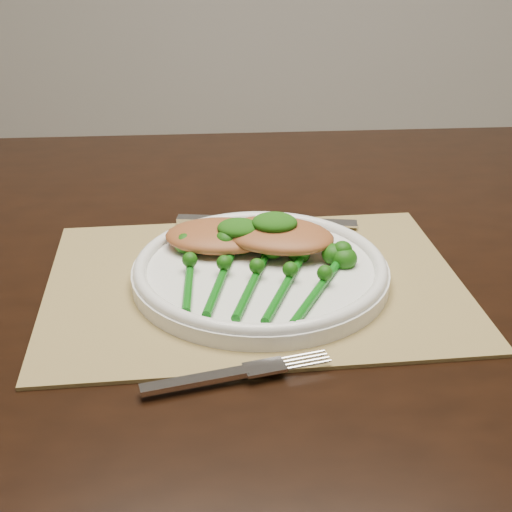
# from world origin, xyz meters

# --- Properties ---
(dining_table) EXTENTS (1.71, 1.11, 0.75)m
(dining_table) POSITION_xyz_m (0.08, 0.02, 0.38)
(dining_table) COLOR black
(dining_table) RESTS_ON ground
(placemat) EXTENTS (0.48, 0.39, 0.00)m
(placemat) POSITION_xyz_m (0.06, -0.08, 0.75)
(placemat) COLOR #99824E
(placemat) RESTS_ON dining_table
(dinner_plate) EXTENTS (0.27, 0.27, 0.02)m
(dinner_plate) POSITION_xyz_m (0.07, -0.08, 0.77)
(dinner_plate) COLOR white
(dinner_plate) RESTS_ON placemat
(knife) EXTENTS (0.22, 0.02, 0.01)m
(knife) POSITION_xyz_m (0.05, 0.07, 0.76)
(knife) COLOR silver
(knife) RESTS_ON placemat
(fork) EXTENTS (0.16, 0.07, 0.01)m
(fork) POSITION_xyz_m (0.07, -0.24, 0.76)
(fork) COLOR silver
(fork) RESTS_ON placemat
(chicken_fillet_left) EXTENTS (0.13, 0.09, 0.02)m
(chicken_fillet_left) POSITION_xyz_m (0.02, -0.03, 0.78)
(chicken_fillet_left) COLOR #A55D2F
(chicken_fillet_left) RESTS_ON dinner_plate
(chicken_fillet_right) EXTENTS (0.14, 0.11, 0.02)m
(chicken_fillet_right) POSITION_xyz_m (0.09, -0.04, 0.79)
(chicken_fillet_right) COLOR #A55D2F
(chicken_fillet_right) RESTS_ON dinner_plate
(pesto_dollop_left) EXTENTS (0.05, 0.04, 0.02)m
(pesto_dollop_left) POSITION_xyz_m (0.04, -0.04, 0.80)
(pesto_dollop_left) COLOR #104009
(pesto_dollop_left) RESTS_ON chicken_fillet_left
(pesto_dollop_right) EXTENTS (0.05, 0.04, 0.02)m
(pesto_dollop_right) POSITION_xyz_m (0.08, -0.03, 0.80)
(pesto_dollop_right) COLOR #104009
(pesto_dollop_right) RESTS_ON chicken_fillet_right
(broccolini_bundle) EXTENTS (0.18, 0.19, 0.04)m
(broccolini_bundle) POSITION_xyz_m (0.06, -0.12, 0.77)
(broccolini_bundle) COLOR #0B580E
(broccolini_bundle) RESTS_ON dinner_plate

